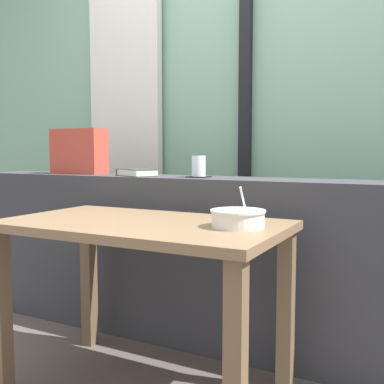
# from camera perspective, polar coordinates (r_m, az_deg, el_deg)

# --- Properties ---
(outdoor_backdrop) EXTENTS (4.80, 0.08, 2.80)m
(outdoor_backdrop) POSITION_cam_1_polar(r_m,az_deg,el_deg) (2.97, 6.64, 13.14)
(outdoor_backdrop) COLOR #84B293
(outdoor_backdrop) RESTS_ON ground
(curtain_left_panel) EXTENTS (0.56, 0.06, 2.50)m
(curtain_left_panel) POSITION_cam_1_polar(r_m,az_deg,el_deg) (3.27, -8.25, 9.73)
(curtain_left_panel) COLOR silver
(curtain_left_panel) RESTS_ON ground
(window_divider_post) EXTENTS (0.07, 0.05, 2.60)m
(window_divider_post) POSITION_cam_1_polar(r_m,az_deg,el_deg) (2.89, 6.62, 11.39)
(window_divider_post) COLOR black
(window_divider_post) RESTS_ON ground
(dark_console_ledge) EXTENTS (2.80, 0.33, 0.85)m
(dark_console_ledge) POSITION_cam_1_polar(r_m,az_deg,el_deg) (2.39, 0.47, -8.38)
(dark_console_ledge) COLOR #38383D
(dark_console_ledge) RESTS_ON ground
(breakfast_table) EXTENTS (1.11, 0.63, 0.70)m
(breakfast_table) POSITION_cam_1_polar(r_m,az_deg,el_deg) (1.85, -6.11, -7.20)
(breakfast_table) COLOR brown
(breakfast_table) RESTS_ON ground
(coaster_square) EXTENTS (0.10, 0.10, 0.00)m
(coaster_square) POSITION_cam_1_polar(r_m,az_deg,el_deg) (2.29, 0.83, 1.89)
(coaster_square) COLOR black
(coaster_square) RESTS_ON dark_console_ledge
(juice_glass) EXTENTS (0.07, 0.07, 0.10)m
(juice_glass) POSITION_cam_1_polar(r_m,az_deg,el_deg) (2.29, 0.83, 3.17)
(juice_glass) COLOR white
(juice_glass) RESTS_ON coaster_square
(closed_book) EXTENTS (0.23, 0.20, 0.04)m
(closed_book) POSITION_cam_1_polar(r_m,az_deg,el_deg) (2.46, -6.85, 2.44)
(closed_book) COLOR #334233
(closed_book) RESTS_ON dark_console_ledge
(throw_pillow) EXTENTS (0.33, 0.15, 0.26)m
(throw_pillow) POSITION_cam_1_polar(r_m,az_deg,el_deg) (2.76, -13.85, 4.92)
(throw_pillow) COLOR #B74233
(throw_pillow) RESTS_ON dark_console_ledge
(soup_bowl) EXTENTS (0.20, 0.20, 0.15)m
(soup_bowl) POSITION_cam_1_polar(r_m,az_deg,el_deg) (1.67, 5.75, -3.30)
(soup_bowl) COLOR silver
(soup_bowl) RESTS_ON breakfast_table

